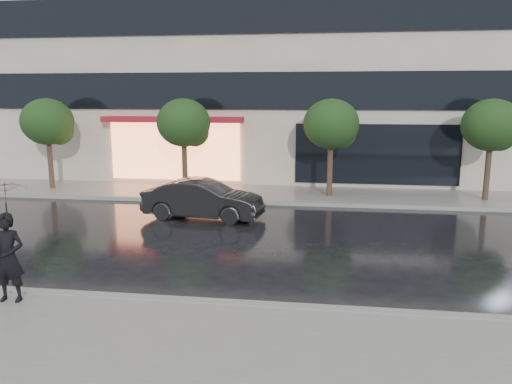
# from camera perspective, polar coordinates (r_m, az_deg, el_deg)

# --- Properties ---
(ground) EXTENTS (120.00, 120.00, 0.00)m
(ground) POSITION_cam_1_polar(r_m,az_deg,el_deg) (11.18, -7.29, -10.65)
(ground) COLOR black
(ground) RESTS_ON ground
(sidewalk_near) EXTENTS (60.00, 4.50, 0.12)m
(sidewalk_near) POSITION_cam_1_polar(r_m,az_deg,el_deg) (8.37, -13.43, -18.27)
(sidewalk_near) COLOR slate
(sidewalk_near) RESTS_ON ground
(sidewalk_far) EXTENTS (60.00, 3.50, 0.12)m
(sidewalk_far) POSITION_cam_1_polar(r_m,az_deg,el_deg) (20.85, 0.08, -0.19)
(sidewalk_far) COLOR slate
(sidewalk_far) RESTS_ON ground
(curb_near) EXTENTS (60.00, 0.25, 0.14)m
(curb_near) POSITION_cam_1_polar(r_m,az_deg,el_deg) (10.27, -8.79, -12.30)
(curb_near) COLOR gray
(curb_near) RESTS_ON ground
(curb_far) EXTENTS (60.00, 0.25, 0.14)m
(curb_far) POSITION_cam_1_polar(r_m,az_deg,el_deg) (19.16, -0.64, -1.17)
(curb_far) COLOR gray
(curb_far) RESTS_ON ground
(office_building) EXTENTS (30.00, 12.76, 18.00)m
(office_building) POSITION_cam_1_polar(r_m,az_deg,el_deg) (28.55, 2.36, 20.87)
(office_building) COLOR beige
(office_building) RESTS_ON ground
(tree_far_west) EXTENTS (2.20, 2.20, 3.99)m
(tree_far_west) POSITION_cam_1_polar(r_m,az_deg,el_deg) (23.26, -22.57, 7.25)
(tree_far_west) COLOR #33261C
(tree_far_west) RESTS_ON ground
(tree_mid_west) EXTENTS (2.20, 2.20, 3.99)m
(tree_mid_west) POSITION_cam_1_polar(r_m,az_deg,el_deg) (20.88, -8.09, 7.64)
(tree_mid_west) COLOR #33261C
(tree_mid_west) RESTS_ON ground
(tree_mid_east) EXTENTS (2.20, 2.20, 3.99)m
(tree_mid_east) POSITION_cam_1_polar(r_m,az_deg,el_deg) (20.08, 8.75, 7.49)
(tree_mid_east) COLOR #33261C
(tree_mid_east) RESTS_ON ground
(tree_far_east) EXTENTS (2.20, 2.20, 3.99)m
(tree_far_east) POSITION_cam_1_polar(r_m,az_deg,el_deg) (21.03, 25.44, 6.71)
(tree_far_east) COLOR #33261C
(tree_far_east) RESTS_ON ground
(parked_car) EXTENTS (4.16, 1.88, 1.32)m
(parked_car) POSITION_cam_1_polar(r_m,az_deg,el_deg) (16.87, -6.07, -0.85)
(parked_car) COLOR black
(parked_car) RESTS_ON ground
(pedestrian_with_umbrella) EXTENTS (0.91, 0.93, 2.38)m
(pedestrian_with_umbrella) POSITION_cam_1_polar(r_m,az_deg,el_deg) (10.74, -26.61, -3.71)
(pedestrian_with_umbrella) COLOR black
(pedestrian_with_umbrella) RESTS_ON sidewalk_near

